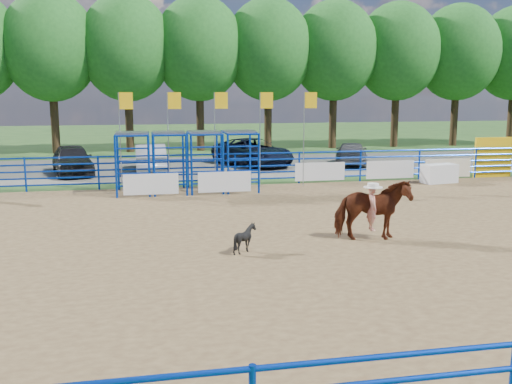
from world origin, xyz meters
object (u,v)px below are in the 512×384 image
Objects in this scene: announcer_table at (439,174)px; car_c at (253,152)px; calf at (245,238)px; car_b at (150,157)px; car_d at (351,154)px; horse_and_rider at (372,208)px; car_a at (72,159)px.

car_c reaches higher than announcer_table.
car_b is at bearing 9.95° from calf.
car_d is (9.32, 17.02, 0.25)m from calf.
horse_and_rider is 0.41× the size of car_c.
car_a is 0.81× the size of car_c.
horse_and_rider reaches higher than car_b.
car_c reaches higher than car_b.
car_c is (9.79, 1.82, 0.00)m from car_a.
announcer_table is 10.89m from car_c.
car_a reaches higher than car_b.
car_a is at bearing 23.45° from calf.
announcer_table is 0.37× the size of car_d.
car_c is at bearing -1.55° from car_a.
car_b is 0.79× the size of car_c.
car_b is 1.01× the size of car_d.
calf is at bearing 96.74° from car_b.
car_b reaches higher than calf.
calf is (-3.79, -0.54, -0.54)m from horse_and_rider.
car_c is at bearing -168.62° from car_b.
horse_and_rider is 17.38m from car_d.
horse_and_rider is at bearing -79.62° from calf.
car_b is at bearing 167.73° from car_c.
car_d is (11.56, 0.52, -0.09)m from car_b.
car_d reaches higher than calf.
announcer_table is 0.36× the size of car_a.
car_d is at bearing -8.18° from car_a.
horse_and_rider is at bearing -69.13° from car_a.
car_d reaches higher than announcer_table.
announcer_table is 11.67m from horse_and_rider.
horse_and_rider is 0.52× the size of car_d.
announcer_table is at bearing -31.99° from car_a.
car_a is 9.96m from car_c.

